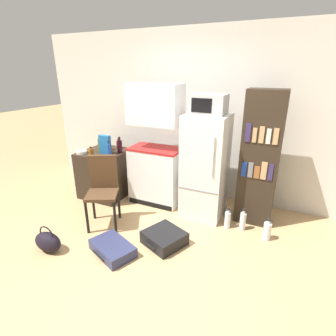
{
  "coord_description": "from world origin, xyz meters",
  "views": [
    {
      "loc": [
        1.31,
        -2.07,
        2.04
      ],
      "look_at": [
        -0.06,
        0.85,
        0.82
      ],
      "focal_mm": 28.0,
      "sensor_mm": 36.0,
      "label": 1
    }
  ],
  "objects_px": {
    "refrigerator": "(205,167)",
    "bottle_amber_beer": "(91,152)",
    "kitchen_hutch": "(156,152)",
    "microwave": "(209,104)",
    "side_table": "(106,173)",
    "bottle_olive_oil": "(100,144)",
    "water_bottle_middle": "(243,221)",
    "water_bottle_back": "(228,219)",
    "bottle_ketchup_red": "(119,144)",
    "bottle_milk_white": "(108,145)",
    "bottle_wine_dark": "(120,146)",
    "suitcase_small_flat": "(112,248)",
    "bookshelf": "(260,160)",
    "bottle_blue_soda": "(109,150)",
    "chair": "(103,185)",
    "handbag": "(48,242)",
    "suitcase_large_flat": "(164,238)",
    "water_bottle_front": "(267,231)",
    "bowl": "(82,152)",
    "cereal_box": "(105,145)"
  },
  "relations": [
    {
      "from": "bottle_ketchup_red",
      "to": "suitcase_small_flat",
      "type": "distance_m",
      "value": 1.94
    },
    {
      "from": "bottle_blue_soda",
      "to": "suitcase_small_flat",
      "type": "bearing_deg",
      "value": -53.95
    },
    {
      "from": "kitchen_hutch",
      "to": "handbag",
      "type": "bearing_deg",
      "value": -108.79
    },
    {
      "from": "kitchen_hutch",
      "to": "suitcase_large_flat",
      "type": "height_order",
      "value": "kitchen_hutch"
    },
    {
      "from": "bottle_milk_white",
      "to": "chair",
      "type": "relative_size",
      "value": 0.21
    },
    {
      "from": "bottle_blue_soda",
      "to": "water_bottle_front",
      "type": "relative_size",
      "value": 0.88
    },
    {
      "from": "kitchen_hutch",
      "to": "microwave",
      "type": "xyz_separation_m",
      "value": [
        0.82,
        -0.06,
        0.77
      ]
    },
    {
      "from": "side_table",
      "to": "bottle_olive_oil",
      "type": "xyz_separation_m",
      "value": [
        -0.07,
        0.0,
        0.5
      ]
    },
    {
      "from": "handbag",
      "to": "water_bottle_front",
      "type": "xyz_separation_m",
      "value": [
        2.34,
        1.34,
        0.0
      ]
    },
    {
      "from": "kitchen_hutch",
      "to": "water_bottle_back",
      "type": "relative_size",
      "value": 6.22
    },
    {
      "from": "water_bottle_back",
      "to": "bottle_blue_soda",
      "type": "bearing_deg",
      "value": -178.18
    },
    {
      "from": "bottle_milk_white",
      "to": "bottle_wine_dark",
      "type": "bearing_deg",
      "value": -5.85
    },
    {
      "from": "suitcase_large_flat",
      "to": "water_bottle_back",
      "type": "xyz_separation_m",
      "value": [
        0.63,
        0.69,
        0.05
      ]
    },
    {
      "from": "side_table",
      "to": "chair",
      "type": "relative_size",
      "value": 0.8
    },
    {
      "from": "water_bottle_back",
      "to": "bottle_wine_dark",
      "type": "bearing_deg",
      "value": 173.45
    },
    {
      "from": "chair",
      "to": "water_bottle_back",
      "type": "distance_m",
      "value": 1.76
    },
    {
      "from": "cereal_box",
      "to": "water_bottle_front",
      "type": "height_order",
      "value": "cereal_box"
    },
    {
      "from": "microwave",
      "to": "bookshelf",
      "type": "distance_m",
      "value": 1.01
    },
    {
      "from": "refrigerator",
      "to": "bookshelf",
      "type": "bearing_deg",
      "value": 10.48
    },
    {
      "from": "suitcase_small_flat",
      "to": "water_bottle_front",
      "type": "xyz_separation_m",
      "value": [
        1.62,
        1.05,
        0.06
      ]
    },
    {
      "from": "bottle_amber_beer",
      "to": "kitchen_hutch",
      "type": "bearing_deg",
      "value": 24.91
    },
    {
      "from": "kitchen_hutch",
      "to": "refrigerator",
      "type": "xyz_separation_m",
      "value": [
        0.82,
        -0.06,
        -0.1
      ]
    },
    {
      "from": "bottle_blue_soda",
      "to": "bowl",
      "type": "height_order",
      "value": "bottle_blue_soda"
    },
    {
      "from": "chair",
      "to": "water_bottle_front",
      "type": "bearing_deg",
      "value": -13.13
    },
    {
      "from": "refrigerator",
      "to": "bottle_ketchup_red",
      "type": "relative_size",
      "value": 9.17
    },
    {
      "from": "chair",
      "to": "cereal_box",
      "type": "bearing_deg",
      "value": 96.5
    },
    {
      "from": "refrigerator",
      "to": "chair",
      "type": "height_order",
      "value": "refrigerator"
    },
    {
      "from": "handbag",
      "to": "water_bottle_middle",
      "type": "relative_size",
      "value": 1.14
    },
    {
      "from": "bottle_wine_dark",
      "to": "bottle_milk_white",
      "type": "distance_m",
      "value": 0.27
    },
    {
      "from": "water_bottle_back",
      "to": "bookshelf",
      "type": "bearing_deg",
      "value": 52.4
    },
    {
      "from": "bottle_amber_beer",
      "to": "water_bottle_middle",
      "type": "bearing_deg",
      "value": 4.17
    },
    {
      "from": "kitchen_hutch",
      "to": "water_bottle_middle",
      "type": "relative_size",
      "value": 5.89
    },
    {
      "from": "bottle_milk_white",
      "to": "suitcase_small_flat",
      "type": "xyz_separation_m",
      "value": [
        1.03,
        -1.35,
        -0.8
      ]
    },
    {
      "from": "side_table",
      "to": "bottle_wine_dark",
      "type": "height_order",
      "value": "bottle_wine_dark"
    },
    {
      "from": "refrigerator",
      "to": "bottle_amber_beer",
      "type": "height_order",
      "value": "refrigerator"
    },
    {
      "from": "bottle_blue_soda",
      "to": "bottle_olive_oil",
      "type": "bearing_deg",
      "value": 147.83
    },
    {
      "from": "bottle_blue_soda",
      "to": "water_bottle_middle",
      "type": "relative_size",
      "value": 0.84
    },
    {
      "from": "kitchen_hutch",
      "to": "handbag",
      "type": "height_order",
      "value": "kitchen_hutch"
    },
    {
      "from": "bottle_wine_dark",
      "to": "suitcase_small_flat",
      "type": "distance_m",
      "value": 1.73
    },
    {
      "from": "suitcase_large_flat",
      "to": "suitcase_small_flat",
      "type": "bearing_deg",
      "value": -115.31
    },
    {
      "from": "kitchen_hutch",
      "to": "bookshelf",
      "type": "height_order",
      "value": "kitchen_hutch"
    },
    {
      "from": "water_bottle_back",
      "to": "suitcase_small_flat",
      "type": "bearing_deg",
      "value": -134.75
    },
    {
      "from": "bottle_olive_oil",
      "to": "cereal_box",
      "type": "height_order",
      "value": "cereal_box"
    },
    {
      "from": "side_table",
      "to": "water_bottle_back",
      "type": "bearing_deg",
      "value": -4.18
    },
    {
      "from": "bottle_amber_beer",
      "to": "water_bottle_back",
      "type": "bearing_deg",
      "value": 3.43
    },
    {
      "from": "suitcase_small_flat",
      "to": "water_bottle_front",
      "type": "bearing_deg",
      "value": 55.51
    },
    {
      "from": "bottle_milk_white",
      "to": "bottle_olive_oil",
      "type": "bearing_deg",
      "value": -134.92
    },
    {
      "from": "water_bottle_middle",
      "to": "water_bottle_back",
      "type": "bearing_deg",
      "value": -167.74
    },
    {
      "from": "water_bottle_front",
      "to": "water_bottle_back",
      "type": "distance_m",
      "value": 0.52
    },
    {
      "from": "bottle_milk_white",
      "to": "handbag",
      "type": "bearing_deg",
      "value": -79.47
    }
  ]
}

